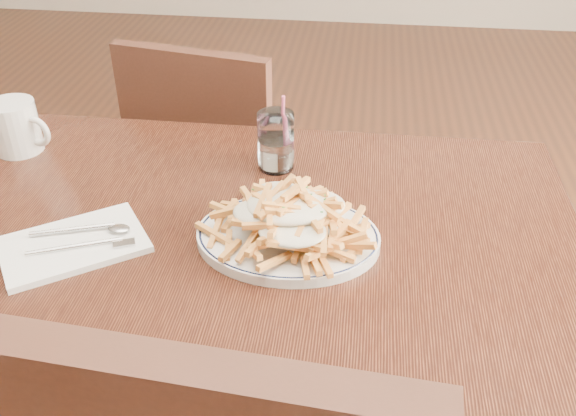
# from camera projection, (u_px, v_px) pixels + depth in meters

# --- Properties ---
(table) EXTENTS (1.20, 0.80, 0.75)m
(table) POSITION_uv_depth(u_px,v_px,m) (235.00, 267.00, 1.15)
(table) COLOR black
(table) RESTS_ON ground
(chair_far) EXTENTS (0.47, 0.47, 0.87)m
(chair_far) POSITION_uv_depth(u_px,v_px,m) (215.00, 169.00, 1.79)
(chair_far) COLOR black
(chair_far) RESTS_ON ground
(fries_plate) EXTENTS (0.32, 0.28, 0.02)m
(fries_plate) POSITION_uv_depth(u_px,v_px,m) (288.00, 237.00, 1.07)
(fries_plate) COLOR silver
(fries_plate) RESTS_ON table
(loaded_fries) EXTENTS (0.29, 0.25, 0.08)m
(loaded_fries) POSITION_uv_depth(u_px,v_px,m) (288.00, 212.00, 1.04)
(loaded_fries) COLOR #CE8C3F
(loaded_fries) RESTS_ON fries_plate
(napkin) EXTENTS (0.27, 0.25, 0.01)m
(napkin) POSITION_uv_depth(u_px,v_px,m) (73.00, 245.00, 1.06)
(napkin) COLOR white
(napkin) RESTS_ON table
(cutlery) EXTENTS (0.19, 0.13, 0.01)m
(cutlery) POSITION_uv_depth(u_px,v_px,m) (74.00, 238.00, 1.06)
(cutlery) COLOR silver
(cutlery) RESTS_ON napkin
(water_glass) EXTENTS (0.07, 0.07, 0.16)m
(water_glass) POSITION_uv_depth(u_px,v_px,m) (276.00, 144.00, 1.26)
(water_glass) COLOR white
(water_glass) RESTS_ON table
(coffee_mug) EXTENTS (0.13, 0.10, 0.11)m
(coffee_mug) POSITION_uv_depth(u_px,v_px,m) (16.00, 127.00, 1.31)
(coffee_mug) COLOR silver
(coffee_mug) RESTS_ON table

